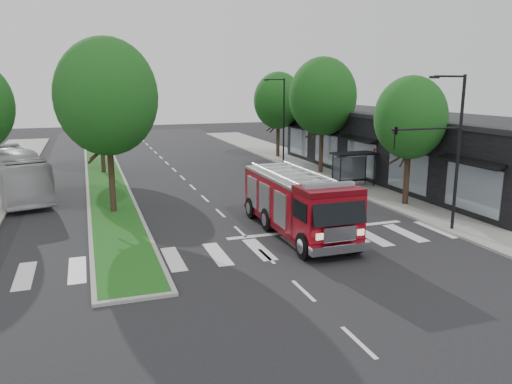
% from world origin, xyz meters
% --- Properties ---
extents(ground, '(140.00, 140.00, 0.00)m').
position_xyz_m(ground, '(0.00, 0.00, 0.00)').
color(ground, black).
rests_on(ground, ground).
extents(sidewalk_right, '(5.00, 80.00, 0.15)m').
position_xyz_m(sidewalk_right, '(12.50, 10.00, 0.07)').
color(sidewalk_right, gray).
rests_on(sidewalk_right, ground).
extents(median, '(3.00, 50.00, 0.15)m').
position_xyz_m(median, '(-6.00, 18.00, 0.08)').
color(median, gray).
rests_on(median, ground).
extents(storefront_row, '(8.00, 30.00, 5.00)m').
position_xyz_m(storefront_row, '(17.00, 10.00, 2.50)').
color(storefront_row, black).
rests_on(storefront_row, ground).
extents(bus_shelter, '(3.20, 1.60, 2.61)m').
position_xyz_m(bus_shelter, '(11.20, 8.15, 2.04)').
color(bus_shelter, black).
rests_on(bus_shelter, ground).
extents(tree_right_near, '(4.40, 4.40, 8.05)m').
position_xyz_m(tree_right_near, '(11.50, 2.00, 5.51)').
color(tree_right_near, black).
rests_on(tree_right_near, ground).
extents(tree_right_mid, '(5.60, 5.60, 9.72)m').
position_xyz_m(tree_right_mid, '(11.50, 14.00, 6.49)').
color(tree_right_mid, black).
rests_on(tree_right_mid, ground).
extents(tree_right_far, '(5.00, 5.00, 8.73)m').
position_xyz_m(tree_right_far, '(11.50, 24.00, 5.84)').
color(tree_right_far, black).
rests_on(tree_right_far, ground).
extents(tree_median_near, '(5.80, 5.80, 10.16)m').
position_xyz_m(tree_median_near, '(-6.00, 6.00, 6.81)').
color(tree_median_near, black).
rests_on(tree_median_near, ground).
extents(tree_median_far, '(5.60, 5.60, 9.72)m').
position_xyz_m(tree_median_far, '(-6.00, 20.00, 6.49)').
color(tree_median_far, black).
rests_on(tree_median_far, ground).
extents(streetlight_right_near, '(4.08, 0.22, 8.00)m').
position_xyz_m(streetlight_right_near, '(9.61, -3.50, 4.67)').
color(streetlight_right_near, black).
rests_on(streetlight_right_near, ground).
extents(streetlight_right_far, '(2.11, 0.20, 8.00)m').
position_xyz_m(streetlight_right_far, '(10.35, 20.00, 4.48)').
color(streetlight_right_far, black).
rests_on(streetlight_right_far, ground).
extents(fire_engine, '(2.94, 9.45, 3.27)m').
position_xyz_m(fire_engine, '(2.71, -1.21, 1.57)').
color(fire_engine, '#52040B').
rests_on(fire_engine, ground).
extents(city_bus, '(5.62, 11.83, 3.21)m').
position_xyz_m(city_bus, '(-12.00, 12.67, 1.61)').
color(city_bus, '#B2B2B6').
rests_on(city_bus, ground).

